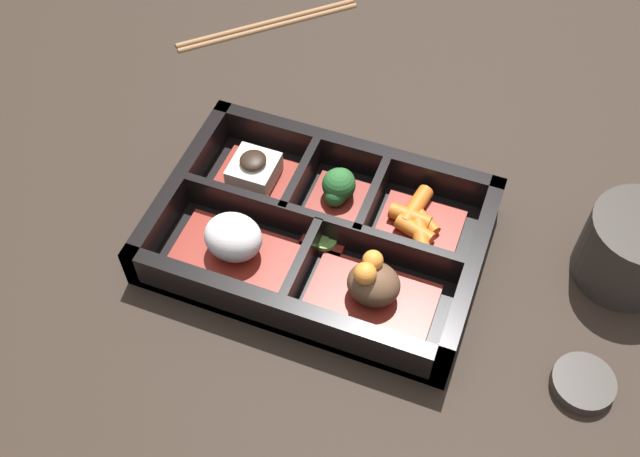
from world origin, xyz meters
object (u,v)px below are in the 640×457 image
(bowl_rice, at_px, (234,241))
(sauce_dish, at_px, (583,383))
(chopsticks, at_px, (268,23))
(tea_cup, at_px, (632,248))

(bowl_rice, height_order, sauce_dish, bowl_rice)
(bowl_rice, bearing_deg, chopsticks, -71.84)
(tea_cup, relative_size, chopsticks, 0.50)
(bowl_rice, distance_m, sauce_dish, 0.32)
(tea_cup, height_order, sauce_dish, tea_cup)
(tea_cup, bearing_deg, chopsticks, -25.58)
(tea_cup, distance_m, chopsticks, 0.48)
(bowl_rice, height_order, tea_cup, tea_cup)
(bowl_rice, xyz_separation_m, chopsticks, (0.10, -0.32, -0.03))
(tea_cup, xyz_separation_m, chopsticks, (0.43, -0.21, -0.03))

